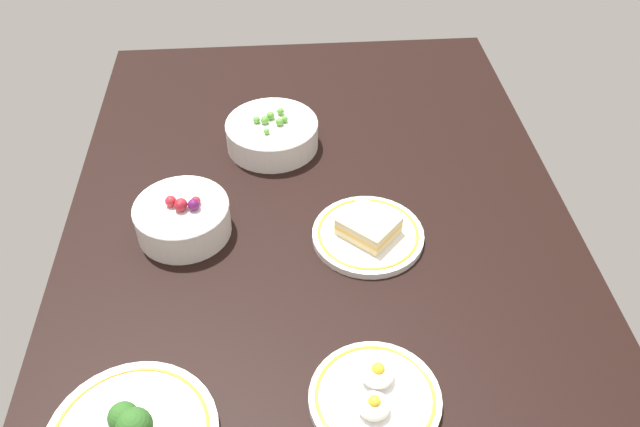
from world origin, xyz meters
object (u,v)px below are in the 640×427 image
Objects in this scene: plate_eggs at (375,397)px; plate_sandwich at (368,232)px; bowl_peas at (272,133)px; bowl_berries at (183,218)px.

plate_eggs reaches higher than plate_sandwich.
bowl_peas is at bearing 29.49° from plate_sandwich.
plate_sandwich is (30.29, -3.02, 0.19)cm from plate_eggs.
bowl_berries is (3.87, 30.33, 1.88)cm from plate_sandwich.
plate_sandwich is 1.17× the size of bowl_berries.
plate_eggs is 1.11× the size of bowl_berries.
bowl_peas reaches higher than plate_sandwich.
plate_sandwich is at bearing -5.70° from plate_eggs.
plate_eggs is 43.78cm from bowl_berries.
bowl_berries is at bearing 38.64° from plate_eggs.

